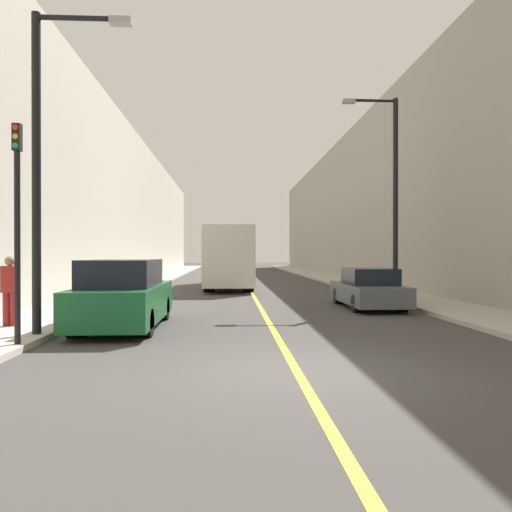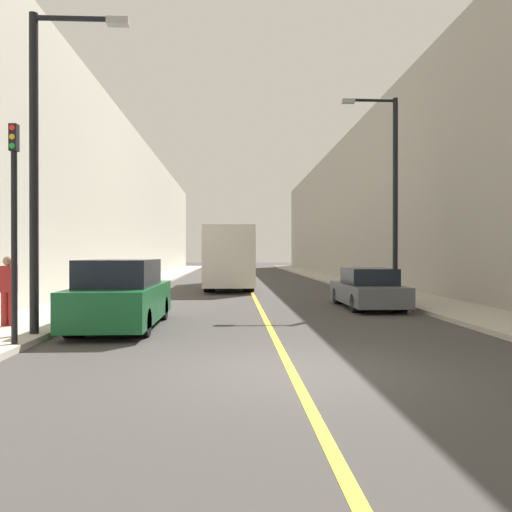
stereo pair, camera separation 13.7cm
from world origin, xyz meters
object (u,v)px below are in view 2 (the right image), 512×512
(bus, at_px, (229,257))
(street_lamp_right, at_px, (391,186))
(traffic_light, at_px, (14,225))
(parked_suv_left, at_px, (121,296))
(pedestrian, at_px, (8,290))
(street_lamp_left, at_px, (42,152))
(car_right_near, at_px, (368,290))

(bus, bearing_deg, street_lamp_right, -54.36)
(street_lamp_right, distance_m, traffic_light, 14.37)
(parked_suv_left, distance_m, traffic_light, 3.76)
(bus, relative_size, parked_suv_left, 2.04)
(bus, xyz_separation_m, parked_suv_left, (-2.76, -15.37, -0.95))
(bus, bearing_deg, pedestrian, -109.26)
(bus, relative_size, traffic_light, 2.28)
(street_lamp_left, relative_size, traffic_light, 1.64)
(traffic_light, bearing_deg, street_lamp_right, 40.79)
(pedestrian, bearing_deg, street_lamp_right, 29.19)
(car_right_near, height_order, traffic_light, traffic_light)
(street_lamp_left, bearing_deg, car_right_near, 33.81)
(bus, height_order, parked_suv_left, bus)
(bus, bearing_deg, parked_suv_left, -100.20)
(car_right_near, bearing_deg, street_lamp_right, 51.75)
(car_right_near, distance_m, traffic_light, 12.09)
(street_lamp_left, xyz_separation_m, traffic_light, (-0.08, -1.27, -1.72))
(bus, distance_m, car_right_near, 12.07)
(bus, distance_m, traffic_light, 18.86)
(bus, distance_m, street_lamp_left, 17.76)
(parked_suv_left, bearing_deg, pedestrian, -171.37)
(pedestrian, bearing_deg, car_right_near, 24.78)
(parked_suv_left, height_order, car_right_near, parked_suv_left)
(street_lamp_left, bearing_deg, bus, 76.27)
(street_lamp_right, bearing_deg, parked_suv_left, -145.81)
(car_right_near, height_order, street_lamp_right, street_lamp_right)
(street_lamp_right, bearing_deg, pedestrian, -150.81)
(parked_suv_left, distance_m, pedestrian, 2.79)
(bus, bearing_deg, car_right_near, -65.09)
(bus, xyz_separation_m, pedestrian, (-5.51, -15.78, -0.74))
(pedestrian, bearing_deg, parked_suv_left, 8.63)
(bus, distance_m, parked_suv_left, 15.64)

